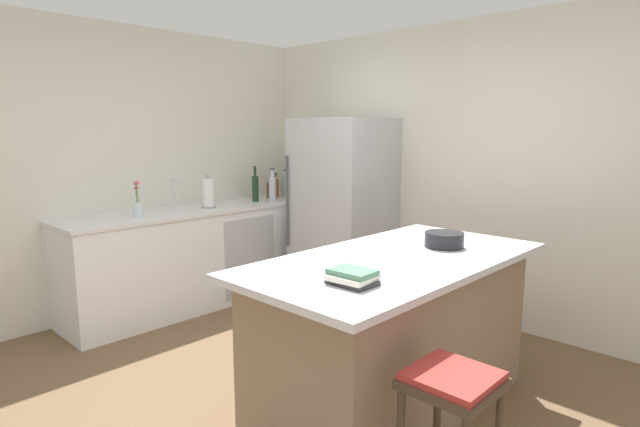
% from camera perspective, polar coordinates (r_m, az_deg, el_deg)
% --- Properties ---
extents(ground_plane, '(7.20, 7.20, 0.00)m').
position_cam_1_polar(ground_plane, '(3.27, -3.80, -21.38)').
color(ground_plane, brown).
extents(wall_rear, '(6.00, 0.10, 2.60)m').
position_cam_1_polar(wall_rear, '(4.64, 17.06, 4.38)').
color(wall_rear, silver).
rests_on(wall_rear, ground_plane).
extents(wall_left, '(0.10, 6.00, 2.60)m').
position_cam_1_polar(wall_left, '(4.93, -23.61, 4.27)').
color(wall_left, silver).
rests_on(wall_left, ground_plane).
extents(counter_run_left, '(0.69, 2.65, 0.93)m').
position_cam_1_polar(counter_run_left, '(5.09, -13.06, -4.55)').
color(counter_run_left, white).
rests_on(counter_run_left, ground_plane).
extents(kitchen_island, '(0.99, 1.94, 0.94)m').
position_cam_1_polar(kitchen_island, '(3.14, 8.31, -13.07)').
color(kitchen_island, '#8E755B').
rests_on(kitchen_island, ground_plane).
extents(refrigerator, '(0.85, 0.77, 1.78)m').
position_cam_1_polar(refrigerator, '(5.00, 2.58, 0.39)').
color(refrigerator, '#B7BABF').
rests_on(refrigerator, ground_plane).
extents(bar_stool, '(0.36, 0.36, 0.67)m').
position_cam_1_polar(bar_stool, '(2.35, 14.55, -19.59)').
color(bar_stool, '#473828').
rests_on(bar_stool, ground_plane).
extents(sink_faucet, '(0.15, 0.05, 0.30)m').
position_cam_1_polar(sink_faucet, '(4.88, -16.18, 2.18)').
color(sink_faucet, silver).
rests_on(sink_faucet, counter_run_left).
extents(flower_vase, '(0.08, 0.08, 0.31)m').
position_cam_1_polar(flower_vase, '(4.62, -19.81, 0.82)').
color(flower_vase, silver).
rests_on(flower_vase, counter_run_left).
extents(paper_towel_roll, '(0.14, 0.14, 0.31)m').
position_cam_1_polar(paper_towel_roll, '(4.98, -12.45, 2.19)').
color(paper_towel_roll, gray).
rests_on(paper_towel_roll, counter_run_left).
extents(whiskey_bottle, '(0.08, 0.08, 0.32)m').
position_cam_1_polar(whiskey_bottle, '(5.74, -3.29, 3.29)').
color(whiskey_bottle, brown).
rests_on(whiskey_bottle, counter_run_left).
extents(gin_bottle, '(0.08, 0.08, 0.30)m').
position_cam_1_polar(gin_bottle, '(5.68, -3.92, 3.07)').
color(gin_bottle, '#8CB79E').
rests_on(gin_bottle, counter_run_left).
extents(vinegar_bottle, '(0.06, 0.06, 0.27)m').
position_cam_1_polar(vinegar_bottle, '(5.65, -4.96, 2.91)').
color(vinegar_bottle, '#994C23').
rests_on(vinegar_bottle, counter_run_left).
extents(syrup_bottle, '(0.07, 0.07, 0.22)m').
position_cam_1_polar(syrup_bottle, '(5.59, -5.68, 2.68)').
color(syrup_bottle, '#5B3319').
rests_on(syrup_bottle, counter_run_left).
extents(soda_bottle, '(0.08, 0.08, 0.34)m').
position_cam_1_polar(soda_bottle, '(5.39, -5.37, 2.92)').
color(soda_bottle, silver).
rests_on(soda_bottle, counter_run_left).
extents(olive_oil_bottle, '(0.06, 0.06, 0.36)m').
position_cam_1_polar(olive_oil_bottle, '(5.46, -7.31, 3.03)').
color(olive_oil_bottle, olive).
rests_on(olive_oil_bottle, counter_run_left).
extents(wine_bottle, '(0.07, 0.07, 0.35)m').
position_cam_1_polar(wine_bottle, '(5.32, -7.27, 2.86)').
color(wine_bottle, '#19381E').
rests_on(wine_bottle, counter_run_left).
extents(cookbook_stack, '(0.22, 0.21, 0.07)m').
position_cam_1_polar(cookbook_stack, '(2.45, 3.65, -7.13)').
color(cookbook_stack, '#2D2D33').
rests_on(cookbook_stack, kitchen_island).
extents(mixing_bowl, '(0.24, 0.24, 0.09)m').
position_cam_1_polar(mixing_bowl, '(3.30, 13.78, -2.87)').
color(mixing_bowl, black).
rests_on(mixing_bowl, kitchen_island).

